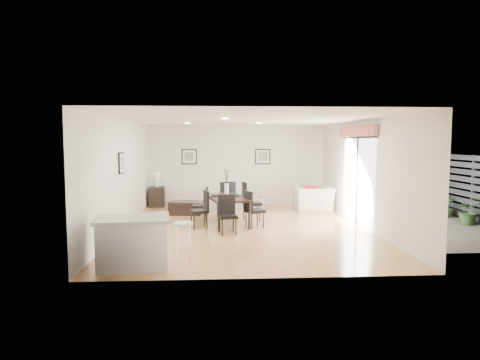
{
  "coord_description": "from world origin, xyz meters",
  "views": [
    {
      "loc": [
        -0.74,
        -10.58,
        2.17
      ],
      "look_at": [
        -0.09,
        0.4,
        1.17
      ],
      "focal_mm": 32.0,
      "sensor_mm": 36.0,
      "label": 1
    }
  ],
  "objects": [
    {
      "name": "bar_stool",
      "position": [
        -1.29,
        -3.23,
        0.66
      ],
      "size": [
        0.35,
        0.35,
        0.77
      ],
      "color": "white",
      "rests_on": "ground"
    },
    {
      "name": "armchair",
      "position": [
        2.34,
        2.52,
        0.38
      ],
      "size": [
        1.16,
        1.02,
        0.75
      ],
      "primitive_type": "imported",
      "rotation": [
        0.0,
        0.0,
        3.14
      ],
      "color": "beige",
      "rests_on": "ground"
    },
    {
      "name": "wall_left",
      "position": [
        -3.0,
        0.0,
        1.35
      ],
      "size": [
        0.04,
        8.0,
        2.7
      ],
      "primitive_type": "cube",
      "color": "silver",
      "rests_on": "ground"
    },
    {
      "name": "kitchen_island",
      "position": [
        -2.16,
        -3.23,
        0.44
      ],
      "size": [
        1.36,
        1.11,
        0.87
      ],
      "rotation": [
        0.0,
        0.0,
        0.13
      ],
      "color": "white",
      "rests_on": "ground"
    },
    {
      "name": "side_table",
      "position": [
        -2.66,
        3.66,
        0.33
      ],
      "size": [
        0.5,
        0.5,
        0.66
      ],
      "primitive_type": "cube",
      "rotation": [
        0.0,
        0.0,
        0.02
      ],
      "color": "black",
      "rests_on": "ground"
    },
    {
      "name": "courtyard_plant_a",
      "position": [
        5.86,
        0.05,
        0.36
      ],
      "size": [
        0.74,
        0.67,
        0.73
      ],
      "primitive_type": "imported",
      "rotation": [
        0.0,
        0.0,
        0.16
      ],
      "color": "#335625",
      "rests_on": "ground"
    },
    {
      "name": "sliding_door",
      "position": [
        2.96,
        0.3,
        1.66
      ],
      "size": [
        0.12,
        2.7,
        2.57
      ],
      "color": "white",
      "rests_on": "wall_right"
    },
    {
      "name": "dining_chair_head",
      "position": [
        -0.45,
        -0.61,
        0.51
      ],
      "size": [
        0.47,
        0.47,
        0.92
      ],
      "rotation": [
        0.0,
        0.0,
        0.15
      ],
      "color": "black",
      "rests_on": "ground"
    },
    {
      "name": "dining_chair_enear",
      "position": [
        0.19,
        0.01,
        0.52
      ],
      "size": [
        0.54,
        0.54,
        0.93
      ],
      "rotation": [
        0.0,
        0.0,
        1.95
      ],
      "color": "black",
      "rests_on": "ground"
    },
    {
      "name": "dining_chair_wnear",
      "position": [
        -1.06,
        0.06,
        0.53
      ],
      "size": [
        0.51,
        0.51,
        0.94
      ],
      "rotation": [
        0.0,
        0.0,
        -1.32
      ],
      "color": "black",
      "rests_on": "ground"
    },
    {
      "name": "framed_print_left_wall",
      "position": [
        -2.97,
        -0.2,
        1.65
      ],
      "size": [
        0.04,
        0.52,
        0.52
      ],
      "rotation": [
        0.0,
        0.0,
        1.57
      ],
      "color": "black",
      "rests_on": "wall_left"
    },
    {
      "name": "courtyard",
      "position": [
        6.16,
        0.87,
        0.92
      ],
      "size": [
        6.0,
        6.0,
        2.0
      ],
      "color": "gray",
      "rests_on": "ground"
    },
    {
      "name": "dining_chair_foot",
      "position": [
        -0.41,
        1.56,
        0.57
      ],
      "size": [
        0.59,
        0.59,
        1.03
      ],
      "rotation": [
        0.0,
        0.0,
        3.48
      ],
      "color": "black",
      "rests_on": "ground"
    },
    {
      "name": "dining_chair_efar",
      "position": [
        0.17,
        0.91,
        0.6
      ],
      "size": [
        0.53,
        0.53,
        1.07
      ],
      "rotation": [
        0.0,
        0.0,
        1.67
      ],
      "color": "black",
      "rests_on": "ground"
    },
    {
      "name": "ceiling",
      "position": [
        0.0,
        0.0,
        2.7
      ],
      "size": [
        6.0,
        8.0,
        0.02
      ],
      "primitive_type": "cube",
      "color": "white",
      "rests_on": "wall_back"
    },
    {
      "name": "dining_table",
      "position": [
        -0.44,
        0.48,
        0.65
      ],
      "size": [
        1.22,
        1.89,
        0.73
      ],
      "rotation": [
        0.0,
        0.0,
        0.21
      ],
      "color": "black",
      "rests_on": "ground"
    },
    {
      "name": "framed_print_back_left",
      "position": [
        -1.6,
        3.97,
        1.65
      ],
      "size": [
        0.52,
        0.04,
        0.52
      ],
      "color": "black",
      "rests_on": "wall_back"
    },
    {
      "name": "wall_back",
      "position": [
        0.0,
        4.0,
        1.35
      ],
      "size": [
        6.0,
        0.04,
        2.7
      ],
      "primitive_type": "cube",
      "color": "silver",
      "rests_on": "ground"
    },
    {
      "name": "dining_chair_wfar",
      "position": [
        -1.05,
        0.92,
        0.52
      ],
      "size": [
        0.43,
        0.43,
        0.94
      ],
      "rotation": [
        0.0,
        0.0,
        -1.55
      ],
      "color": "black",
      "rests_on": "ground"
    },
    {
      "name": "coffee_table",
      "position": [
        -1.59,
        2.07,
        0.2
      ],
      "size": [
        1.06,
        0.75,
        0.39
      ],
      "primitive_type": "cube",
      "rotation": [
        0.0,
        0.0,
        -0.17
      ],
      "color": "black",
      "rests_on": "ground"
    },
    {
      "name": "table_lamp",
      "position": [
        -2.66,
        3.65,
        0.98
      ],
      "size": [
        0.26,
        0.26,
        0.49
      ],
      "color": "white",
      "rests_on": "side_table"
    },
    {
      "name": "wall_front",
      "position": [
        0.0,
        -4.0,
        1.35
      ],
      "size": [
        6.0,
        0.04,
        2.7
      ],
      "primitive_type": "cube",
      "color": "silver",
      "rests_on": "ground"
    },
    {
      "name": "wall_right",
      "position": [
        3.0,
        0.0,
        1.35
      ],
      "size": [
        0.04,
        8.0,
        2.7
      ],
      "primitive_type": "cube",
      "color": "silver",
      "rests_on": "ground"
    },
    {
      "name": "courtyard_plant_b",
      "position": [
        5.9,
        1.17,
        0.31
      ],
      "size": [
        0.46,
        0.46,
        0.63
      ],
      "primitive_type": "imported",
      "rotation": [
        0.0,
        0.0,
        -0.41
      ],
      "color": "#335625",
      "rests_on": "ground"
    },
    {
      "name": "ground",
      "position": [
        0.0,
        0.0,
        0.0
      ],
      "size": [
        8.0,
        8.0,
        0.0
      ],
      "primitive_type": "plane",
      "color": "tan",
      "rests_on": "ground"
    },
    {
      "name": "sofa",
      "position": [
        -0.16,
        2.97,
        0.27
      ],
      "size": [
        1.9,
        0.85,
        0.54
      ],
      "primitive_type": "imported",
      "rotation": [
        0.0,
        0.0,
        3.21
      ],
      "color": "gray",
      "rests_on": "ground"
    },
    {
      "name": "framed_print_back_right",
      "position": [
        0.9,
        3.97,
        1.65
      ],
      "size": [
        0.52,
        0.04,
        0.52
      ],
      "color": "black",
      "rests_on": "wall_back"
    },
    {
      "name": "cushion",
      "position": [
        2.23,
        2.41,
        0.62
      ],
      "size": [
        0.38,
        0.14,
        0.37
      ],
      "primitive_type": "cube",
      "rotation": [
        0.0,
        0.0,
        3.07
      ],
      "color": "#B11620",
      "rests_on": "armchair"
    },
    {
      "name": "vase",
      "position": [
        -0.44,
        0.48,
        1.02
      ],
      "size": [
        0.93,
        1.42,
        0.72
      ],
      "color": "white",
      "rests_on": "dining_table"
    }
  ]
}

